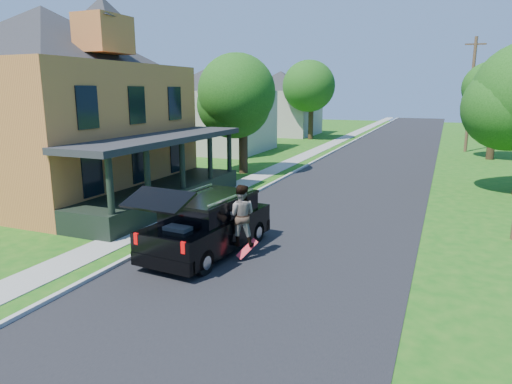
% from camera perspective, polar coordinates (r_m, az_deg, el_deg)
% --- Properties ---
extents(ground, '(140.00, 140.00, 0.00)m').
position_cam_1_polar(ground, '(12.55, -0.53, -11.02)').
color(ground, '#135410').
rests_on(ground, ground).
extents(street, '(8.00, 120.00, 0.02)m').
position_cam_1_polar(street, '(31.31, 14.04, 2.96)').
color(street, black).
rests_on(street, ground).
extents(curb, '(0.15, 120.00, 0.12)m').
position_cam_1_polar(curb, '(32.15, 6.89, 3.49)').
color(curb, '#A3A39E').
rests_on(curb, ground).
extents(sidewalk, '(1.30, 120.00, 0.03)m').
position_cam_1_polar(sidewalk, '(32.59, 4.26, 3.67)').
color(sidewalk, gray).
rests_on(sidewalk, ground).
extents(front_walk, '(6.50, 1.20, 0.03)m').
position_cam_1_polar(front_walk, '(22.28, -17.15, -1.02)').
color(front_walk, gray).
rests_on(front_walk, ground).
extents(main_house, '(15.56, 15.56, 10.10)m').
position_cam_1_polar(main_house, '(23.98, -24.16, 11.26)').
color(main_house, '#C8783A').
rests_on(main_house, ground).
extents(neighbor_house_mid, '(12.78, 12.78, 8.30)m').
position_cam_1_polar(neighbor_house_mid, '(39.00, -5.00, 11.30)').
color(neighbor_house_mid, '#A4A292').
rests_on(neighbor_house_mid, ground).
extents(neighbor_house_far, '(12.78, 12.78, 8.30)m').
position_cam_1_polar(neighbor_house_far, '(53.69, 3.08, 11.66)').
color(neighbor_house_far, '#A4A292').
rests_on(neighbor_house_far, ground).
extents(black_suv, '(2.40, 5.34, 2.42)m').
position_cam_1_polar(black_suv, '(14.38, -6.04, -4.05)').
color(black_suv, black).
rests_on(black_suv, ground).
extents(skateboarder, '(1.08, 0.94, 1.87)m').
position_cam_1_polar(skateboarder, '(13.77, -1.91, -2.89)').
color(skateboarder, black).
rests_on(skateboarder, ground).
extents(skateboard, '(0.53, 0.60, 0.55)m').
position_cam_1_polar(skateboard, '(13.87, -1.09, -7.20)').
color(skateboard, red).
rests_on(skateboard, ground).
extents(tree_left_mid, '(4.95, 4.89, 7.09)m').
position_cam_1_polar(tree_left_mid, '(28.09, -1.67, 11.76)').
color(tree_left_mid, black).
rests_on(tree_left_mid, ground).
extents(tree_left_far, '(5.68, 5.70, 8.50)m').
position_cam_1_polar(tree_left_far, '(48.61, 6.96, 13.26)').
color(tree_left_far, black).
rests_on(tree_left_far, ground).
extents(tree_right_mid, '(5.30, 5.17, 8.24)m').
position_cam_1_polar(tree_right_mid, '(38.03, 27.93, 11.82)').
color(tree_right_mid, black).
rests_on(tree_right_mid, ground).
extents(tree_right_far, '(5.26, 4.92, 7.07)m').
position_cam_1_polar(tree_right_far, '(56.20, 27.83, 10.81)').
color(tree_right_far, black).
rests_on(tree_right_far, ground).
extents(utility_pole_far, '(1.60, 0.38, 9.26)m').
position_cam_1_polar(utility_pole_far, '(42.05, 25.27, 11.05)').
color(utility_pole_far, '#41311E').
rests_on(utility_pole_far, ground).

